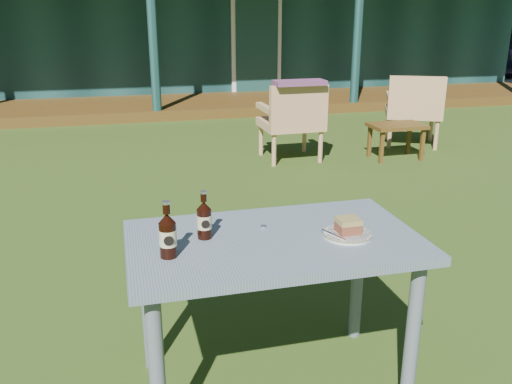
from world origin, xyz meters
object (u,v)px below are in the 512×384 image
object	(u,v)px
car_near	(495,48)
cake_slice	(348,225)
cafe_table	(274,260)
cola_bottle_far	(168,235)
cola_bottle_near	(204,219)
side_table	(397,129)
plate	(347,234)
armchair_left	(293,118)
armchair_right	(414,107)

from	to	relation	value
car_near	cake_slice	size ratio (longest dim) A/B	45.94
cafe_table	cola_bottle_far	xyz separation A→B (m)	(-0.44, -0.08, 0.19)
cake_slice	cola_bottle_far	xyz separation A→B (m)	(-0.74, -0.02, 0.04)
cola_bottle_near	car_near	bearing A→B (deg)	48.21
side_table	car_near	bearing A→B (deg)	46.80
plate	armchair_left	bearing A→B (deg)	75.18
cafe_table	cola_bottle_near	xyz separation A→B (m)	(-0.28, 0.07, 0.18)
cake_slice	armchair_left	xyz separation A→B (m)	(0.98, 3.72, -0.28)
cafe_table	cola_bottle_near	bearing A→B (deg)	166.66
armchair_right	cake_slice	bearing A→B (deg)	-123.27
cafe_table	cola_bottle_far	size ratio (longest dim) A/B	5.37
side_table	cake_slice	bearing A→B (deg)	-121.43
armchair_left	side_table	size ratio (longest dim) A/B	1.44
armchair_left	cola_bottle_far	bearing A→B (deg)	-114.72
armchair_left	plate	bearing A→B (deg)	-104.82
armchair_left	side_table	bearing A→B (deg)	-10.47
cafe_table	plate	size ratio (longest dim) A/B	5.88
cafe_table	plate	distance (m)	0.32
plate	armchair_right	world-z (taller)	armchair_right
car_near	cola_bottle_far	bearing A→B (deg)	135.09
car_near	cola_bottle_near	world-z (taller)	car_near
cafe_table	cake_slice	world-z (taller)	cake_slice
plate	cola_bottle_near	distance (m)	0.59
cola_bottle_near	armchair_left	bearing A→B (deg)	66.54
cola_bottle_near	side_table	world-z (taller)	cola_bottle_near
cake_slice	cola_bottle_far	world-z (taller)	cola_bottle_far
car_near	cake_slice	xyz separation A→B (m)	(-8.42, -10.20, 0.05)
cafe_table	cola_bottle_far	distance (m)	0.48
side_table	armchair_left	bearing A→B (deg)	169.53
cake_slice	cola_bottle_near	xyz separation A→B (m)	(-0.58, 0.12, 0.04)
cafe_table	armchair_left	xyz separation A→B (m)	(1.29, 3.67, -0.13)
cola_bottle_far	armchair_left	xyz separation A→B (m)	(1.72, 3.74, -0.32)
cake_slice	car_near	bearing A→B (deg)	50.44
car_near	plate	size ratio (longest dim) A/B	20.72
cola_bottle_near	cafe_table	bearing A→B (deg)	-13.34
cola_bottle_far	armchair_right	distance (m)	5.28
cola_bottle_near	armchair_left	world-z (taller)	cola_bottle_near
car_near	plate	bearing A→B (deg)	137.42
car_near	armchair_right	distance (m)	8.47
car_near	cafe_table	xyz separation A→B (m)	(-8.73, -10.14, -0.10)
cola_bottle_far	side_table	bearing A→B (deg)	50.75
plate	cola_bottle_far	distance (m)	0.74
cola_bottle_near	cola_bottle_far	world-z (taller)	cola_bottle_far
cola_bottle_near	side_table	distance (m)	4.37
car_near	armchair_left	bearing A→B (deg)	128.00
cafe_table	armchair_right	size ratio (longest dim) A/B	1.37
armchair_left	cake_slice	bearing A→B (deg)	-104.78
armchair_left	armchair_right	world-z (taller)	armchair_right
plate	armchair_right	bearing A→B (deg)	56.73
car_near	plate	xyz separation A→B (m)	(-8.43, -10.20, 0.01)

